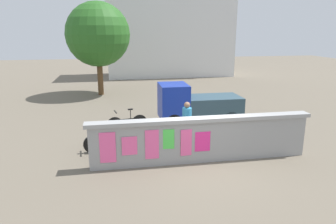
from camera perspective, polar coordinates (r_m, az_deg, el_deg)
The scene contains 8 objects.
ground at distance 17.65m, azimuth -1.17°, elevation 1.41°, with size 60.00×60.00×0.00m, color #6B6051.
poster_wall at distance 9.93m, azimuth 6.15°, elevation -4.96°, with size 7.20×0.42×1.46m.
auto_rickshaw_truck at distance 13.76m, azimuth 5.05°, elevation 1.34°, with size 3.61×1.53×1.85m.
motorcycle at distance 11.01m, azimuth -10.20°, elevation -4.69°, with size 1.90×0.56×0.87m.
bicycle_near at distance 13.01m, azimuth -7.49°, elevation -1.98°, with size 1.69×0.47×0.95m.
person_walking at distance 11.23m, azimuth 3.48°, elevation -1.29°, with size 0.42×0.42×1.62m.
tree_roadside at distance 20.43m, azimuth -12.75°, elevation 13.70°, with size 4.01×4.01×5.83m.
building_background at distance 29.02m, azimuth 0.21°, elevation 14.16°, with size 11.40×4.58×7.44m.
Camera 1 is at (-2.71, -8.95, 4.11)m, focal length 33.20 mm.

